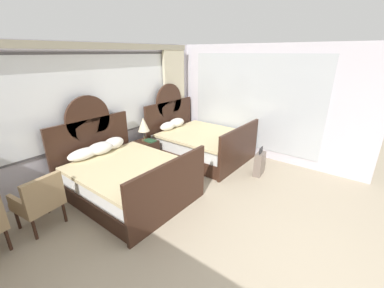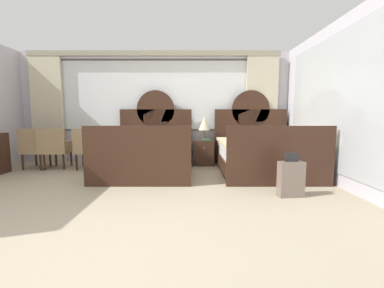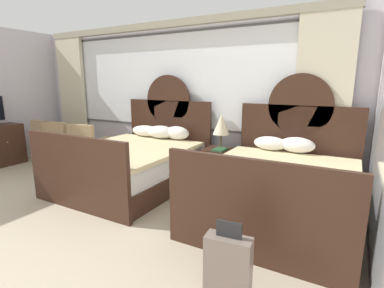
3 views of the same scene
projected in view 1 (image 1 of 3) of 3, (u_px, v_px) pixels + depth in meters
ground_plane at (288, 281)px, 2.87m from camera, size 24.00×24.00×0.00m
wall_back_window at (81, 111)px, 4.74m from camera, size 6.56×0.22×2.70m
wall_right_mirror at (264, 104)px, 5.88m from camera, size 0.08×4.75×2.70m
bed_near_window at (125, 176)px, 4.48m from camera, size 1.73×2.17×1.75m
bed_near_mirror at (200, 143)px, 6.17m from camera, size 1.73×2.17×1.75m
nightstand_between_beds at (146, 153)px, 5.77m from camera, size 0.46×0.48×0.58m
table_lamp_on_nightstand at (143, 125)px, 5.57m from camera, size 0.27×0.27×0.55m
book_on_nightstand at (150, 141)px, 5.66m from camera, size 0.18×0.26×0.03m
armchair_by_window_left at (40, 199)px, 3.60m from camera, size 0.62×0.62×0.88m
suitcase_on_floor at (260, 164)px, 5.28m from camera, size 0.37×0.19×0.63m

